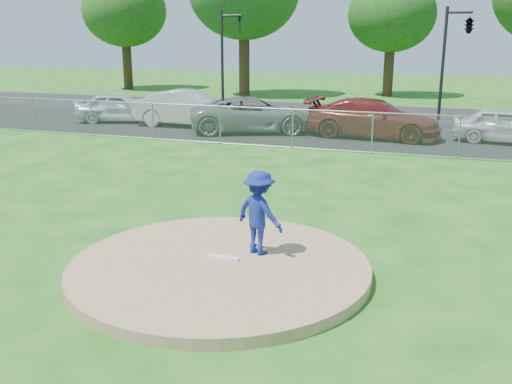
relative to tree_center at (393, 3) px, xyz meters
The scene contains 16 objects.
ground 24.88m from the tree_center, 87.61° to the right, with size 120.00×120.00×0.00m, color #195312.
pitchers_mound 34.61m from the tree_center, 88.32° to the right, with size 5.40×5.40×0.20m, color #9E7E56.
pitching_rubber 34.39m from the tree_center, 88.31° to the right, with size 0.60×0.15×0.04m, color white.
chain_link_fence 22.75m from the tree_center, 87.40° to the right, with size 40.00×0.06×1.50m, color gray.
parking_lot 18.68m from the tree_center, 86.73° to the right, with size 50.00×8.00×0.01m, color black.
street 11.95m from the tree_center, 84.29° to the right, with size 60.00×7.00×0.01m, color black.
tree_center is the anchor object (origin of this frame).
traffic_signal_left 14.63m from the tree_center, 122.90° to the right, with size 1.28×0.20×5.60m.
traffic_signal_center 13.12m from the tree_center, 67.51° to the right, with size 1.42×2.48×5.60m.
pitcher 33.79m from the tree_center, 87.39° to the right, with size 1.02×0.59×1.58m, color navy.
traffic_cone 20.13m from the tree_center, 107.04° to the right, with size 0.38×0.38×0.74m, color #FF5D0D.
parked_car_silver 21.95m from the tree_center, 121.50° to the right, with size 1.73×4.30×1.47m, color silver.
parked_car_white 20.37m from the tree_center, 111.51° to the right, with size 1.79×5.14×1.69m, color silver.
parked_car_gray 20.02m from the tree_center, 101.16° to the right, with size 2.58×5.59×1.55m, color slate.
parked_car_darkred 19.47m from the tree_center, 85.22° to the right, with size 2.28×5.61×1.63m, color maroon.
parked_car_pearl 20.20m from the tree_center, 69.46° to the right, with size 1.64×4.09×1.39m, color silver.
Camera 1 is at (3.76, -8.80, 4.10)m, focal length 40.00 mm.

